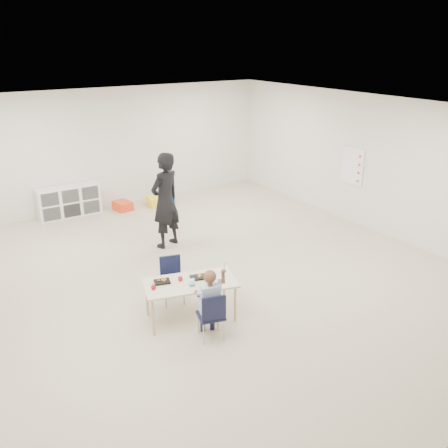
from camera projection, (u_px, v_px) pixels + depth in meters
room at (210, 198)px, 7.73m from camera, size 9.00×9.02×2.80m
table at (191, 300)px, 6.83m from camera, size 1.43×0.97×0.60m
chair_near at (211, 314)px, 6.37m from camera, size 0.42×0.41×0.72m
chair_far at (173, 281)px, 7.26m from camera, size 0.42×0.41×0.72m
child at (211, 301)px, 6.30m from camera, size 0.59×0.59×1.13m
lunch_tray_near at (198, 277)px, 6.82m from camera, size 0.25×0.21×0.03m
lunch_tray_far at (162, 282)px, 6.70m from camera, size 0.25×0.21×0.03m
milk_carton at (192, 283)px, 6.59m from camera, size 0.09×0.09×0.10m
bread_roll at (210, 280)px, 6.70m from camera, size 0.09×0.09×0.07m
apple_near at (180, 279)px, 6.74m from camera, size 0.07×0.07×0.07m
apple_far at (153, 287)px, 6.51m from camera, size 0.07×0.07×0.07m
cubby_shelf at (69, 201)px, 10.86m from camera, size 1.40×0.40×0.70m
rules_poster at (352, 166)px, 10.26m from camera, size 0.02×0.60×0.80m
adult at (165, 201)px, 9.06m from camera, size 0.80×0.66×1.87m
bin_red at (123, 206)px, 11.30m from camera, size 0.41×0.49×0.21m
bin_yellow at (155, 201)px, 11.61m from camera, size 0.38×0.46×0.21m
bin_blue at (164, 199)px, 11.78m from camera, size 0.38×0.48×0.22m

